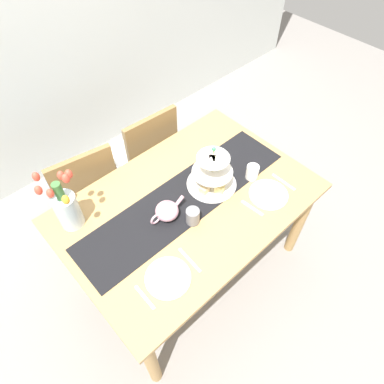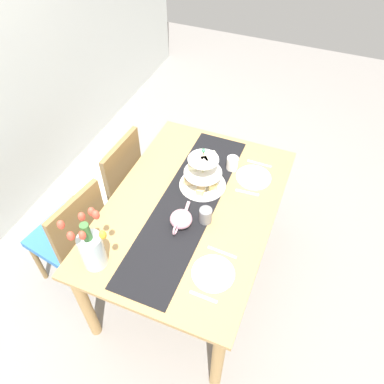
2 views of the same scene
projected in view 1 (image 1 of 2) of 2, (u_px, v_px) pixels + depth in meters
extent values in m
plane|color=gray|center=(189.00, 263.00, 2.60)|extent=(8.00, 8.00, 0.00)
cube|color=silver|center=(29.00, 17.00, 2.32)|extent=(6.00, 0.08, 2.60)
cube|color=tan|center=(188.00, 203.00, 2.01)|extent=(1.47, 1.00, 0.03)
cylinder|color=tan|center=(151.00, 361.00, 1.83)|extent=(0.07, 0.07, 0.74)
cylinder|color=tan|center=(300.00, 221.00, 2.40)|extent=(0.07, 0.07, 0.74)
cylinder|color=tan|center=(69.00, 256.00, 2.22)|extent=(0.07, 0.07, 0.74)
cylinder|color=tan|center=(213.00, 157.00, 2.79)|extent=(0.07, 0.07, 0.74)
cylinder|color=olive|center=(103.00, 183.00, 2.83)|extent=(0.04, 0.04, 0.41)
cylinder|color=olive|center=(61.00, 202.00, 2.71)|extent=(0.04, 0.04, 0.41)
cylinder|color=olive|center=(122.00, 212.00, 2.64)|extent=(0.04, 0.04, 0.41)
cylinder|color=olive|center=(78.00, 234.00, 2.52)|extent=(0.04, 0.04, 0.41)
cube|color=#3370B7|center=(84.00, 188.00, 2.50)|extent=(0.48, 0.48, 0.05)
cube|color=olive|center=(86.00, 182.00, 2.20)|extent=(0.42, 0.10, 0.45)
cylinder|color=olive|center=(150.00, 152.00, 3.06)|extent=(0.04, 0.04, 0.41)
cylinder|color=olive|center=(115.00, 171.00, 2.92)|extent=(0.04, 0.04, 0.41)
cylinder|color=olive|center=(175.00, 175.00, 2.89)|extent=(0.04, 0.04, 0.41)
cylinder|color=olive|center=(139.00, 196.00, 2.74)|extent=(0.04, 0.04, 0.41)
cube|color=silver|center=(142.00, 154.00, 2.72)|extent=(0.44, 0.44, 0.05)
cube|color=olive|center=(153.00, 143.00, 2.44)|extent=(0.42, 0.06, 0.45)
cube|color=black|center=(185.00, 198.00, 2.01)|extent=(1.38, 0.34, 0.00)
cylinder|color=beige|center=(213.00, 168.00, 1.97)|extent=(0.01, 0.01, 0.28)
cylinder|color=white|center=(212.00, 184.00, 2.07)|extent=(0.30, 0.30, 0.01)
cylinder|color=white|center=(212.00, 171.00, 1.99)|extent=(0.24, 0.24, 0.01)
cylinder|color=white|center=(213.00, 158.00, 1.90)|extent=(0.19, 0.19, 0.01)
cube|color=#ECC17A|center=(220.00, 173.00, 2.10)|extent=(0.05, 0.06, 0.04)
cube|color=#E6C787|center=(199.00, 175.00, 2.09)|extent=(0.07, 0.08, 0.04)
cube|color=#E1C088|center=(204.00, 189.00, 2.01)|extent=(0.06, 0.05, 0.04)
cube|color=#EDD57F|center=(220.00, 187.00, 2.02)|extent=(0.08, 0.08, 0.05)
cube|color=beige|center=(218.00, 165.00, 1.99)|extent=(0.06, 0.05, 0.03)
cube|color=#F3E6C4|center=(210.00, 161.00, 2.01)|extent=(0.06, 0.07, 0.03)
cube|color=beige|center=(204.00, 163.00, 2.01)|extent=(0.05, 0.06, 0.03)
cube|color=beige|center=(207.00, 158.00, 1.88)|extent=(0.06, 0.04, 0.03)
cube|color=silver|center=(212.00, 160.00, 1.86)|extent=(0.07, 0.06, 0.03)
cube|color=beige|center=(215.00, 159.00, 1.87)|extent=(0.06, 0.07, 0.03)
cube|color=#E6E9C3|center=(222.00, 156.00, 1.88)|extent=(0.06, 0.07, 0.03)
sphere|color=#389356|center=(214.00, 149.00, 1.85)|extent=(0.02, 0.02, 0.02)
ellipsoid|color=#E5A8BC|center=(167.00, 211.00, 1.89)|extent=(0.13, 0.13, 0.10)
cone|color=#E5A8BC|center=(166.00, 204.00, 1.84)|extent=(0.06, 0.06, 0.04)
cylinder|color=#E5A8BC|center=(179.00, 201.00, 1.92)|extent=(0.07, 0.02, 0.06)
torus|color=#E5A8BC|center=(156.00, 219.00, 1.85)|extent=(0.07, 0.01, 0.07)
cylinder|color=silver|center=(68.00, 211.00, 1.82)|extent=(0.13, 0.13, 0.22)
cylinder|color=#3D7538|center=(59.00, 192.00, 1.70)|extent=(0.04, 0.04, 0.12)
ellipsoid|color=#EF4C38|center=(69.00, 174.00, 1.68)|extent=(0.04, 0.04, 0.06)
ellipsoid|color=#EF4C38|center=(61.00, 176.00, 1.71)|extent=(0.04, 0.04, 0.06)
ellipsoid|color=#EF4C38|center=(36.00, 177.00, 1.66)|extent=(0.04, 0.04, 0.06)
ellipsoid|color=#EF4C38|center=(38.00, 190.00, 1.63)|extent=(0.04, 0.04, 0.06)
ellipsoid|color=#EF4C38|center=(50.00, 193.00, 1.65)|extent=(0.04, 0.04, 0.06)
ellipsoid|color=yellow|center=(66.00, 200.00, 1.61)|extent=(0.04, 0.04, 0.06)
ellipsoid|color=#EF4C38|center=(66.00, 178.00, 1.61)|extent=(0.04, 0.04, 0.06)
cylinder|color=white|center=(168.00, 278.00, 1.69)|extent=(0.23, 0.23, 0.01)
cube|color=silver|center=(145.00, 297.00, 1.63)|extent=(0.02, 0.15, 0.01)
cube|color=silver|center=(190.00, 260.00, 1.76)|extent=(0.02, 0.17, 0.01)
cylinder|color=white|center=(268.00, 194.00, 2.02)|extent=(0.23, 0.23, 0.01)
cube|color=silver|center=(252.00, 208.00, 1.96)|extent=(0.03, 0.15, 0.01)
cube|color=silver|center=(284.00, 182.00, 2.09)|extent=(0.01, 0.17, 0.01)
cylinder|color=slate|center=(193.00, 216.00, 1.87)|extent=(0.08, 0.08, 0.09)
cylinder|color=white|center=(252.00, 172.00, 2.08)|extent=(0.08, 0.08, 0.09)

